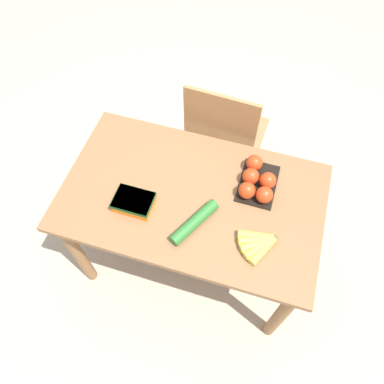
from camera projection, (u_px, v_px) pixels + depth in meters
The scene contains 7 objects.
ground_plane at pixel (192, 255), 2.33m from camera, with size 12.00×12.00×0.00m, color #B7A88E.
dining_table at pixel (192, 208), 1.81m from camera, with size 1.20×0.72×0.73m.
chair at pixel (224, 139), 2.18m from camera, with size 0.44×0.43×0.95m.
banana_bunch at pixel (259, 243), 1.57m from camera, with size 0.17×0.16×0.04m.
tomato_pack at pixel (257, 181), 1.70m from camera, with size 0.17×0.25×0.09m.
carrot_bag at pixel (134, 202), 1.66m from camera, with size 0.17×0.13×0.05m.
cucumber_near at pixel (194, 222), 1.61m from camera, with size 0.16×0.25×0.05m.
Camera 1 is at (0.26, -0.84, 2.20)m, focal length 35.00 mm.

